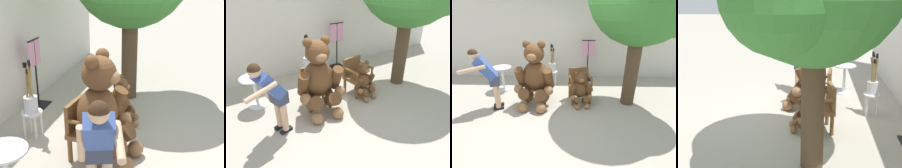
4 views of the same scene
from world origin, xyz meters
TOP-DOWN VIEW (x-y plane):
  - ground_plane at (0.00, 0.00)m, footprint 60.00×60.00m
  - wooden_chair_left at (-0.55, 0.52)m, footprint 0.61×0.58m
  - wooden_chair_right at (0.55, 0.52)m, footprint 0.63×0.60m
  - teddy_bear_large at (-0.57, 0.26)m, footprint 0.98×0.96m
  - teddy_bear_small at (0.56, 0.23)m, footprint 0.55×0.54m
  - person_visitor at (-1.61, -0.01)m, footprint 0.76×0.64m
  - white_stool at (-0.27, 1.54)m, footprint 0.34×0.34m
  - brush_bucket at (-0.26, 1.54)m, footprint 0.22×0.22m
  - clothing_display_stand at (0.90, 2.05)m, footprint 0.44×0.40m

SIDE VIEW (x-z plane):
  - ground_plane at x=0.00m, z-range 0.00..0.00m
  - white_stool at x=-0.27m, z-range 0.13..0.59m
  - teddy_bear_small at x=0.56m, z-range -0.01..0.88m
  - wooden_chair_left at x=-0.55m, z-range 0.03..0.89m
  - wooden_chair_right at x=0.55m, z-range 0.03..0.89m
  - brush_bucket at x=-0.26m, z-range 0.23..1.10m
  - clothing_display_stand at x=0.90m, z-range 0.04..1.40m
  - teddy_bear_large at x=-0.57m, z-range -0.02..1.60m
  - person_visitor at x=-1.61m, z-range 0.15..1.64m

